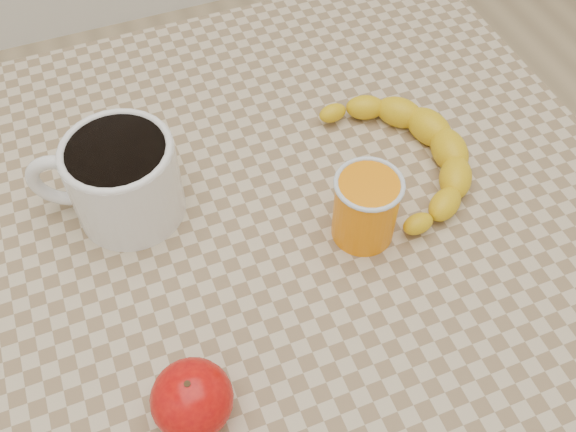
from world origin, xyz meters
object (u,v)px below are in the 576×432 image
object	(u,v)px
table	(288,269)
orange_juice_glass	(366,207)
apple	(192,399)
banana	(404,155)
coffee_mug	(120,177)

from	to	relation	value
table	orange_juice_glass	size ratio (longest dim) A/B	9.54
table	apple	xyz separation A→B (m)	(-0.15, -0.16, 0.12)
table	banana	xyz separation A→B (m)	(0.16, 0.03, 0.11)
coffee_mug	apple	distance (m)	0.25
table	banana	distance (m)	0.19
coffee_mug	orange_juice_glass	xyz separation A→B (m)	(0.23, -0.12, -0.01)
table	coffee_mug	bearing A→B (deg)	150.31
apple	banana	distance (m)	0.37
orange_juice_glass	apple	xyz separation A→B (m)	(-0.23, -0.13, -0.01)
coffee_mug	orange_juice_glass	world-z (taller)	coffee_mug
apple	table	bearing A→B (deg)	46.80
table	apple	size ratio (longest dim) A/B	9.37
apple	coffee_mug	bearing A→B (deg)	90.48
orange_juice_glass	coffee_mug	bearing A→B (deg)	151.50
coffee_mug	banana	distance (m)	0.32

